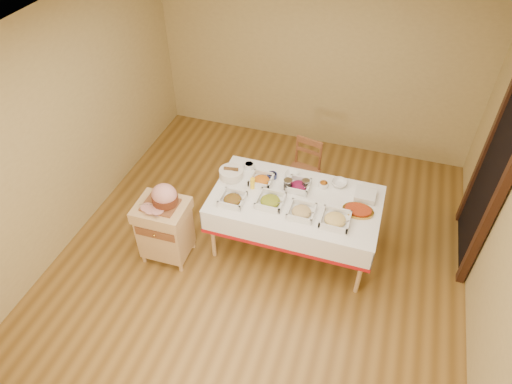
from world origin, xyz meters
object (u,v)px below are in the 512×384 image
at_px(dining_table, 295,209).
at_px(ham_on_board, 164,197).
at_px(plate_stack, 365,195).
at_px(dining_chair, 303,171).
at_px(bread_basket, 231,173).
at_px(preserve_jar_left, 288,185).
at_px(butcher_cart, 165,228).
at_px(mustard_bottle, 253,183).
at_px(preserve_jar_right, 306,185).
at_px(brass_platter, 358,210).

height_order(dining_table, ham_on_board, ham_on_board).
distance_m(dining_table, plate_stack, 0.77).
distance_m(dining_table, ham_on_board, 1.42).
bearing_deg(dining_table, dining_chair, 97.20).
bearing_deg(dining_table, bread_basket, 170.78).
distance_m(preserve_jar_left, plate_stack, 0.84).
xyz_separation_m(butcher_cart, mustard_bottle, (0.83, 0.59, 0.39)).
height_order(mustard_bottle, plate_stack, mustard_bottle).
bearing_deg(bread_basket, butcher_cart, -127.69).
xyz_separation_m(bread_basket, plate_stack, (1.49, 0.12, -0.02)).
xyz_separation_m(ham_on_board, plate_stack, (1.99, 0.79, -0.09)).
xyz_separation_m(preserve_jar_left, preserve_jar_right, (0.18, 0.07, -0.01)).
xyz_separation_m(dining_table, preserve_jar_right, (0.06, 0.20, 0.21)).
bearing_deg(brass_platter, preserve_jar_right, 161.98).
distance_m(dining_chair, mustard_bottle, 1.03).
bearing_deg(preserve_jar_left, bread_basket, 179.99).
relative_size(dining_chair, plate_stack, 3.81).
distance_m(preserve_jar_left, mustard_bottle, 0.39).
bearing_deg(bread_basket, preserve_jar_right, 4.94).
relative_size(dining_table, plate_stack, 8.23).
distance_m(plate_stack, brass_platter, 0.25).
xyz_separation_m(butcher_cart, bread_basket, (0.54, 0.70, 0.37)).
height_order(preserve_jar_left, bread_basket, preserve_jar_left).
height_order(dining_chair, preserve_jar_left, preserve_jar_left).
xyz_separation_m(butcher_cart, preserve_jar_right, (1.38, 0.77, 0.37)).
xyz_separation_m(dining_chair, bread_basket, (-0.68, -0.76, 0.38)).
distance_m(bread_basket, brass_platter, 1.46).
xyz_separation_m(ham_on_board, mustard_bottle, (0.79, 0.56, -0.05)).
height_order(butcher_cart, bread_basket, bread_basket).
bearing_deg(bread_basket, brass_platter, -4.94).
relative_size(dining_table, brass_platter, 5.57).
distance_m(dining_chair, preserve_jar_right, 0.80).
height_order(ham_on_board, plate_stack, ham_on_board).
height_order(bread_basket, brass_platter, bread_basket).
bearing_deg(bread_basket, dining_table, -9.22).
distance_m(butcher_cart, ham_on_board, 0.45).
relative_size(butcher_cart, dining_chair, 0.92).
distance_m(dining_table, mustard_bottle, 0.55).
distance_m(ham_on_board, brass_platter, 2.03).
relative_size(mustard_bottle, brass_platter, 0.50).
xyz_separation_m(dining_table, bread_basket, (-0.79, 0.13, 0.21)).
height_order(ham_on_board, mustard_bottle, ham_on_board).
xyz_separation_m(bread_basket, brass_platter, (1.46, -0.13, -0.03)).
height_order(butcher_cart, ham_on_board, ham_on_board).
height_order(dining_table, butcher_cart, butcher_cart).
relative_size(butcher_cart, ham_on_board, 2.01).
bearing_deg(plate_stack, preserve_jar_left, -171.66).
bearing_deg(mustard_bottle, preserve_jar_left, 16.26).
xyz_separation_m(mustard_bottle, plate_stack, (1.20, 0.23, -0.04)).
xyz_separation_m(dining_chair, ham_on_board, (-1.18, -1.43, 0.45)).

